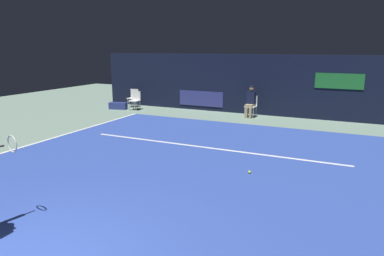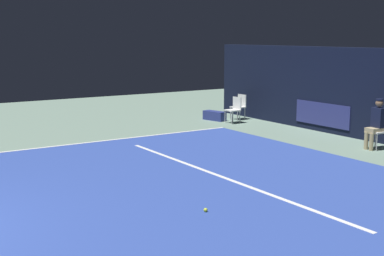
{
  "view_description": "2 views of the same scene",
  "coord_description": "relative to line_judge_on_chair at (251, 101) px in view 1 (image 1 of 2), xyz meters",
  "views": [
    {
      "loc": [
        3.79,
        -2.61,
        2.9
      ],
      "look_at": [
        0.01,
        5.47,
        0.84
      ],
      "focal_mm": 32.86,
      "sensor_mm": 36.0,
      "label": 1
    },
    {
      "loc": [
        8.97,
        0.06,
        2.94
      ],
      "look_at": [
        -0.4,
        6.09,
        1.04
      ],
      "focal_mm": 50.93,
      "sensor_mm": 36.0,
      "label": 2
    }
  ],
  "objects": [
    {
      "name": "equipment_bag",
      "position": [
        -6.3,
        -0.73,
        -0.53
      ],
      "size": [
        0.89,
        0.51,
        0.32
      ],
      "primitive_type": "cube",
      "rotation": [
        0.0,
        0.0,
        0.23
      ],
      "color": "navy",
      "rests_on": "ground"
    },
    {
      "name": "line_sideline_right",
      "position": [
        -4.82,
        -7.05,
        -0.67
      ],
      "size": [
        0.1,
        11.22,
        0.01
      ],
      "primitive_type": "cube",
      "color": "white",
      "rests_on": "court_surface"
    },
    {
      "name": "line_service",
      "position": [
        0.17,
        -5.09,
        -0.67
      ],
      "size": [
        7.87,
        0.1,
        0.01
      ],
      "primitive_type": "cube",
      "color": "white",
      "rests_on": "court_surface"
    },
    {
      "name": "courtside_chair_near",
      "position": [
        -6.0,
        0.13,
        -0.18
      ],
      "size": [
        0.46,
        0.44,
        0.88
      ],
      "color": "white",
      "rests_on": "ground"
    },
    {
      "name": "ground_plane",
      "position": [
        0.17,
        -7.05,
        -0.69
      ],
      "size": [
        31.06,
        31.06,
        0.0
      ],
      "primitive_type": "plane",
      "color": "slate"
    },
    {
      "name": "back_wall",
      "position": [
        0.17,
        0.87,
        0.61
      ],
      "size": [
        15.79,
        0.33,
        2.6
      ],
      "color": "black",
      "rests_on": "ground"
    },
    {
      "name": "court_surface",
      "position": [
        0.17,
        -7.05,
        -0.68
      ],
      "size": [
        10.09,
        11.22,
        0.01
      ],
      "primitive_type": "cube",
      "color": "#2D479E",
      "rests_on": "ground"
    },
    {
      "name": "courtside_chair_far",
      "position": [
        -5.44,
        -0.52,
        -0.18
      ],
      "size": [
        0.45,
        0.43,
        0.88
      ],
      "color": "white",
      "rests_on": "ground"
    },
    {
      "name": "tennis_ball",
      "position": [
        1.88,
        -6.66,
        -0.64
      ],
      "size": [
        0.07,
        0.07,
        0.07
      ],
      "primitive_type": "sphere",
      "color": "#CCE033",
      "rests_on": "court_surface"
    },
    {
      "name": "line_judge_on_chair",
      "position": [
        0.0,
        0.0,
        0.0
      ],
      "size": [
        0.47,
        0.55,
        1.32
      ],
      "color": "white",
      "rests_on": "ground"
    }
  ]
}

